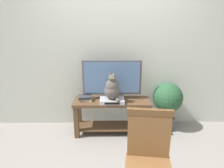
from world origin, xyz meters
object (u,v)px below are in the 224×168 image
tv (112,79)px  potted_plant (168,101)px  book_stack (85,98)px  tv_stand (112,111)px  media_box (112,100)px  cat (112,89)px  wooden_chair (149,155)px

tv → potted_plant: size_ratio=1.13×
book_stack → tv: bearing=6.8°
tv_stand → media_box: 0.23m
media_box → potted_plant: potted_plant is taller
book_stack → potted_plant: 1.32m
media_box → potted_plant: size_ratio=0.46×
book_stack → cat: bearing=-14.2°
cat → potted_plant: (0.90, 0.19, -0.28)m
tv → potted_plant: 0.98m
tv → book_stack: tv is taller
media_box → book_stack: 0.42m
tv_stand → book_stack: 0.47m
cat → tv: bearing=90.3°
tv_stand → cat: bearing=-89.4°
wooden_chair → book_stack: wooden_chair is taller
wooden_chair → potted_plant: wooden_chair is taller
wooden_chair → potted_plant: bearing=68.4°
wooden_chair → potted_plant: 1.55m
wooden_chair → media_box: bearing=104.6°
wooden_chair → potted_plant: (0.57, 1.44, -0.05)m
cat → wooden_chair: cat is taller
media_box → tv: bearing=89.9°
tv_stand → book_stack: book_stack is taller
cat → tv_stand: bearing=90.6°
cat → potted_plant: size_ratio=0.54×
media_box → wooden_chair: 1.30m
cat → wooden_chair: bearing=-75.3°
media_box → cat: size_ratio=0.85×
tv_stand → wooden_chair: wooden_chair is taller
tv_stand → wooden_chair: 1.39m
tv → wooden_chair: bearing=-76.8°
tv_stand → media_box: size_ratio=3.25×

